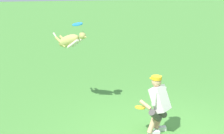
{
  "coord_description": "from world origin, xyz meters",
  "views": [
    {
      "loc": [
        2.14,
        6.46,
        3.54
      ],
      "look_at": [
        0.98,
        -1.23,
        1.28
      ],
      "focal_mm": 56.6,
      "sensor_mm": 36.0,
      "label": 1
    }
  ],
  "objects_px": {
    "frisbee_held": "(140,107)",
    "frisbee_flying": "(77,24)",
    "person": "(158,103)",
    "dog": "(70,40)"
  },
  "relations": [
    {
      "from": "frisbee_held",
      "to": "frisbee_flying",
      "type": "bearing_deg",
      "value": -53.8
    },
    {
      "from": "frisbee_held",
      "to": "person",
      "type": "bearing_deg",
      "value": 172.87
    },
    {
      "from": "person",
      "to": "frisbee_flying",
      "type": "bearing_deg",
      "value": -1.35
    },
    {
      "from": "person",
      "to": "dog",
      "type": "relative_size",
      "value": 1.51
    },
    {
      "from": "frisbee_flying",
      "to": "frisbee_held",
      "type": "relative_size",
      "value": 1.14
    },
    {
      "from": "person",
      "to": "dog",
      "type": "bearing_deg",
      "value": -1.48
    },
    {
      "from": "frisbee_flying",
      "to": "frisbee_held",
      "type": "height_order",
      "value": "frisbee_flying"
    },
    {
      "from": "person",
      "to": "frisbee_flying",
      "type": "height_order",
      "value": "frisbee_flying"
    },
    {
      "from": "frisbee_flying",
      "to": "dog",
      "type": "bearing_deg",
      "value": -48.08
    },
    {
      "from": "dog",
      "to": "frisbee_held",
      "type": "relative_size",
      "value": 3.83
    }
  ]
}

